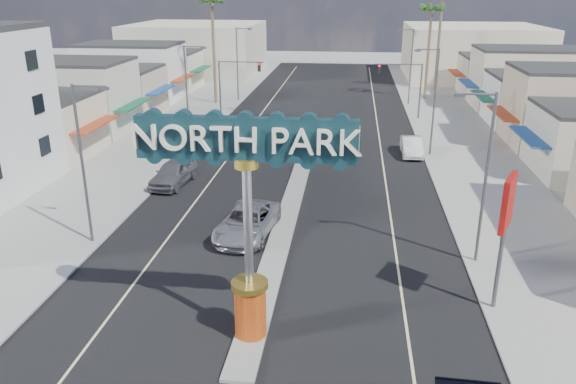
% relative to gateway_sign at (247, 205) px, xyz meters
% --- Properties ---
extents(ground, '(160.00, 160.00, 0.00)m').
position_rel_gateway_sign_xyz_m(ground, '(0.00, 28.02, -5.93)').
color(ground, gray).
rests_on(ground, ground).
extents(road, '(20.00, 120.00, 0.01)m').
position_rel_gateway_sign_xyz_m(road, '(0.00, 28.02, -5.92)').
color(road, black).
rests_on(road, ground).
extents(median_island, '(1.30, 30.00, 0.16)m').
position_rel_gateway_sign_xyz_m(median_island, '(0.00, 12.02, -5.85)').
color(median_island, gray).
rests_on(median_island, ground).
extents(sidewalk_left, '(8.00, 120.00, 0.12)m').
position_rel_gateway_sign_xyz_m(sidewalk_left, '(-14.00, 28.02, -5.87)').
color(sidewalk_left, gray).
rests_on(sidewalk_left, ground).
extents(sidewalk_right, '(8.00, 120.00, 0.12)m').
position_rel_gateway_sign_xyz_m(sidewalk_right, '(14.00, 28.02, -5.87)').
color(sidewalk_right, gray).
rests_on(sidewalk_right, ground).
extents(storefront_row_left, '(12.00, 42.00, 6.00)m').
position_rel_gateway_sign_xyz_m(storefront_row_left, '(-24.00, 41.02, -2.93)').
color(storefront_row_left, beige).
rests_on(storefront_row_left, ground).
extents(storefront_row_right, '(12.00, 42.00, 6.00)m').
position_rel_gateway_sign_xyz_m(storefront_row_right, '(24.00, 41.02, -2.93)').
color(storefront_row_right, '#B7B29E').
rests_on(storefront_row_right, ground).
extents(backdrop_far_left, '(20.00, 20.00, 8.00)m').
position_rel_gateway_sign_xyz_m(backdrop_far_left, '(-22.00, 73.02, -1.93)').
color(backdrop_far_left, '#B7B29E').
rests_on(backdrop_far_left, ground).
extents(backdrop_far_right, '(20.00, 20.00, 8.00)m').
position_rel_gateway_sign_xyz_m(backdrop_far_right, '(22.00, 73.02, -1.93)').
color(backdrop_far_right, beige).
rests_on(backdrop_far_right, ground).
extents(gateway_sign, '(8.20, 1.50, 9.15)m').
position_rel_gateway_sign_xyz_m(gateway_sign, '(0.00, 0.00, 0.00)').
color(gateway_sign, red).
rests_on(gateway_sign, median_island).
extents(traffic_signal_left, '(5.09, 0.45, 6.00)m').
position_rel_gateway_sign_xyz_m(traffic_signal_left, '(-9.18, 42.02, -1.65)').
color(traffic_signal_left, '#47474C').
rests_on(traffic_signal_left, ground).
extents(traffic_signal_right, '(5.09, 0.45, 6.00)m').
position_rel_gateway_sign_xyz_m(traffic_signal_right, '(9.18, 42.02, -1.65)').
color(traffic_signal_right, '#47474C').
rests_on(traffic_signal_right, ground).
extents(streetlight_l_near, '(2.03, 0.22, 9.00)m').
position_rel_gateway_sign_xyz_m(streetlight_l_near, '(-10.43, 8.02, -0.86)').
color(streetlight_l_near, '#47474C').
rests_on(streetlight_l_near, ground).
extents(streetlight_l_mid, '(2.03, 0.22, 9.00)m').
position_rel_gateway_sign_xyz_m(streetlight_l_mid, '(-10.43, 28.02, -0.86)').
color(streetlight_l_mid, '#47474C').
rests_on(streetlight_l_mid, ground).
extents(streetlight_l_far, '(2.03, 0.22, 9.00)m').
position_rel_gateway_sign_xyz_m(streetlight_l_far, '(-10.43, 50.02, -0.86)').
color(streetlight_l_far, '#47474C').
rests_on(streetlight_l_far, ground).
extents(streetlight_r_near, '(2.03, 0.22, 9.00)m').
position_rel_gateway_sign_xyz_m(streetlight_r_near, '(10.43, 8.02, -0.86)').
color(streetlight_r_near, '#47474C').
rests_on(streetlight_r_near, ground).
extents(streetlight_r_mid, '(2.03, 0.22, 9.00)m').
position_rel_gateway_sign_xyz_m(streetlight_r_mid, '(10.43, 28.02, -0.86)').
color(streetlight_r_mid, '#47474C').
rests_on(streetlight_r_mid, ground).
extents(streetlight_r_far, '(2.03, 0.22, 9.00)m').
position_rel_gateway_sign_xyz_m(streetlight_r_far, '(10.43, 50.02, -0.86)').
color(streetlight_r_far, '#47474C').
rests_on(streetlight_r_far, ground).
extents(palm_left_far, '(2.60, 2.60, 13.10)m').
position_rel_gateway_sign_xyz_m(palm_left_far, '(-13.00, 48.02, 5.57)').
color(palm_left_far, brown).
rests_on(palm_left_far, ground).
extents(palm_right_mid, '(2.60, 2.60, 12.10)m').
position_rel_gateway_sign_xyz_m(palm_right_mid, '(13.00, 54.02, 4.67)').
color(palm_right_mid, brown).
rests_on(palm_right_mid, ground).
extents(suv_left, '(3.51, 6.38, 1.69)m').
position_rel_gateway_sign_xyz_m(suv_left, '(-2.00, 10.01, -5.08)').
color(suv_left, '#AEAEB3').
rests_on(suv_left, ground).
extents(car_parked_left, '(2.71, 5.46, 1.79)m').
position_rel_gateway_sign_xyz_m(car_parked_left, '(-9.00, 18.20, -5.03)').
color(car_parked_left, slate).
rests_on(car_parked_left, ground).
extents(car_parked_right, '(1.67, 4.69, 1.54)m').
position_rel_gateway_sign_xyz_m(car_parked_right, '(9.00, 28.00, -5.16)').
color(car_parked_right, silver).
rests_on(car_parked_right, ground).
extents(bank_pylon_sign, '(0.99, 1.88, 6.21)m').
position_rel_gateway_sign_xyz_m(bank_pylon_sign, '(10.49, 3.43, -1.11)').
color(bank_pylon_sign, '#47474C').
rests_on(bank_pylon_sign, sidewalk_right).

